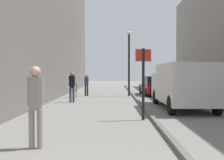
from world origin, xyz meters
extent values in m
plane|color=gray|center=(0.00, 12.00, 0.00)|extent=(80.00, 80.00, 0.00)
cube|color=#615F5B|center=(1.58, 12.00, 0.06)|extent=(0.16, 40.00, 0.12)
cylinder|color=gray|center=(-1.71, 3.65, 0.44)|extent=(0.13, 0.13, 0.88)
cylinder|color=gray|center=(-1.52, 3.65, 0.44)|extent=(0.13, 0.13, 0.88)
cube|color=gray|center=(-1.61, 3.65, 1.25)|extent=(0.25, 0.21, 0.75)
cylinder|color=gray|center=(-1.75, 3.65, 1.31)|extent=(0.10, 0.10, 0.64)
cylinder|color=gray|center=(-1.48, 3.65, 1.31)|extent=(0.10, 0.10, 0.64)
sphere|color=tan|center=(-1.61, 3.65, 1.75)|extent=(0.24, 0.24, 0.24)
cylinder|color=black|center=(-1.79, 17.06, 0.38)|extent=(0.11, 0.11, 0.76)
cylinder|color=black|center=(-1.95, 17.10, 0.38)|extent=(0.11, 0.11, 0.76)
cube|color=#2D3851|center=(-1.87, 17.08, 1.08)|extent=(0.25, 0.23, 0.64)
cylinder|color=#2D3851|center=(-1.76, 17.05, 1.13)|extent=(0.09, 0.09, 0.55)
cylinder|color=#2D3851|center=(-1.98, 17.11, 1.13)|extent=(0.09, 0.09, 0.55)
sphere|color=#9E755B|center=(-1.87, 17.08, 1.51)|extent=(0.21, 0.21, 0.21)
cylinder|color=#2D3851|center=(-2.36, 12.87, 0.42)|extent=(0.12, 0.12, 0.84)
cylinder|color=#2D3851|center=(-2.18, 12.92, 0.42)|extent=(0.12, 0.12, 0.84)
cube|color=black|center=(-2.27, 12.89, 1.20)|extent=(0.28, 0.26, 0.71)
cylinder|color=black|center=(-2.39, 12.86, 1.25)|extent=(0.10, 0.10, 0.61)
cylinder|color=black|center=(-2.15, 12.93, 1.25)|extent=(0.10, 0.10, 0.61)
sphere|color=#9E755B|center=(-2.27, 12.89, 1.67)|extent=(0.23, 0.23, 0.23)
cube|color=silver|center=(3.43, 9.73, 1.24)|extent=(2.11, 3.93, 1.79)
cube|color=silver|center=(3.41, 12.45, 1.01)|extent=(2.09, 1.54, 1.35)
cube|color=black|center=(3.41, 12.98, 1.31)|extent=(1.75, 0.05, 0.59)
cylinder|color=black|center=(2.47, 12.29, 0.40)|extent=(0.23, 0.80, 0.80)
cylinder|color=black|center=(4.35, 12.30, 0.40)|extent=(0.23, 0.80, 0.80)
cylinder|color=black|center=(2.50, 8.46, 0.40)|extent=(0.23, 0.80, 0.80)
cylinder|color=black|center=(4.38, 8.47, 0.40)|extent=(0.23, 0.80, 0.80)
cube|color=maroon|center=(3.27, 18.06, 0.49)|extent=(2.00, 4.28, 0.55)
cube|color=black|center=(3.27, 18.06, 1.11)|extent=(1.63, 2.59, 0.68)
cylinder|color=black|center=(2.39, 19.45, 0.32)|extent=(0.23, 0.65, 0.64)
cylinder|color=black|center=(4.03, 19.53, 0.32)|extent=(0.23, 0.65, 0.64)
cylinder|color=black|center=(2.52, 16.60, 0.32)|extent=(0.23, 0.65, 0.64)
cylinder|color=black|center=(4.16, 16.68, 0.32)|extent=(0.23, 0.65, 0.64)
cylinder|color=black|center=(1.22, 7.26, 1.30)|extent=(0.10, 0.10, 2.60)
cube|color=red|center=(1.22, 7.26, 2.35)|extent=(0.58, 0.20, 0.44)
cylinder|color=black|center=(1.25, 17.08, 2.25)|extent=(0.14, 0.14, 4.50)
sphere|color=beige|center=(1.25, 17.08, 4.62)|extent=(0.28, 0.28, 0.28)
cylinder|color=brown|center=(-2.83, 15.91, 0.23)|extent=(0.04, 0.04, 0.45)
cylinder|color=brown|center=(-2.90, 16.28, 0.23)|extent=(0.04, 0.04, 0.45)
cylinder|color=brown|center=(-2.47, 15.98, 0.23)|extent=(0.04, 0.04, 0.45)
cylinder|color=brown|center=(-2.53, 16.34, 0.23)|extent=(0.04, 0.04, 0.45)
cube|color=brown|center=(-2.68, 16.13, 0.47)|extent=(0.51, 0.51, 0.04)
cube|color=brown|center=(-2.49, 16.16, 0.71)|extent=(0.12, 0.44, 0.45)
camera|label=1|loc=(0.17, -2.28, 1.72)|focal=42.31mm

